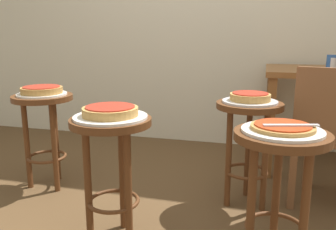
# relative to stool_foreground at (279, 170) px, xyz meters

# --- Properties ---
(ground_plane) EXTENTS (6.00, 6.00, 0.00)m
(ground_plane) POSITION_rel_stool_foreground_xyz_m (-0.64, 0.23, -0.47)
(ground_plane) COLOR brown
(stool_foreground) EXTENTS (0.39, 0.39, 0.63)m
(stool_foreground) POSITION_rel_stool_foreground_xyz_m (0.00, 0.00, 0.00)
(stool_foreground) COLOR #5B3319
(stool_foreground) RESTS_ON ground_plane
(serving_plate_foreground) EXTENTS (0.33, 0.33, 0.01)m
(serving_plate_foreground) POSITION_rel_stool_foreground_xyz_m (-0.00, 0.00, 0.17)
(serving_plate_foreground) COLOR white
(serving_plate_foreground) RESTS_ON stool_foreground
(pizza_foreground) EXTENTS (0.26, 0.26, 0.02)m
(pizza_foreground) POSITION_rel_stool_foreground_xyz_m (-0.00, 0.00, 0.18)
(pizza_foreground) COLOR #B78442
(pizza_foreground) RESTS_ON serving_plate_foreground
(stool_middle) EXTENTS (0.39, 0.39, 0.63)m
(stool_middle) POSITION_rel_stool_foreground_xyz_m (-0.77, 0.04, 0.00)
(stool_middle) COLOR #5B3319
(stool_middle) RESTS_ON ground_plane
(serving_plate_middle) EXTENTS (0.35, 0.35, 0.01)m
(serving_plate_middle) POSITION_rel_stool_foreground_xyz_m (-0.77, 0.04, 0.17)
(serving_plate_middle) COLOR white
(serving_plate_middle) RESTS_ON stool_middle
(pizza_middle) EXTENTS (0.26, 0.26, 0.05)m
(pizza_middle) POSITION_rel_stool_foreground_xyz_m (-0.77, 0.04, 0.20)
(pizza_middle) COLOR tan
(pizza_middle) RESTS_ON serving_plate_middle
(stool_leftside) EXTENTS (0.39, 0.39, 0.63)m
(stool_leftside) POSITION_rel_stool_foreground_xyz_m (-1.48, 0.53, 0.00)
(stool_leftside) COLOR #5B3319
(stool_leftside) RESTS_ON ground_plane
(serving_plate_leftside) EXTENTS (0.32, 0.32, 0.01)m
(serving_plate_leftside) POSITION_rel_stool_foreground_xyz_m (-1.48, 0.53, 0.17)
(serving_plate_leftside) COLOR white
(serving_plate_leftside) RESTS_ON stool_leftside
(pizza_leftside) EXTENTS (0.26, 0.26, 0.05)m
(pizza_leftside) POSITION_rel_stool_foreground_xyz_m (-1.48, 0.53, 0.20)
(pizza_leftside) COLOR #B78442
(pizza_leftside) RESTS_ON serving_plate_leftside
(stool_rear) EXTENTS (0.39, 0.39, 0.63)m
(stool_rear) POSITION_rel_stool_foreground_xyz_m (-0.16, 0.62, 0.00)
(stool_rear) COLOR #5B3319
(stool_rear) RESTS_ON ground_plane
(serving_plate_rear) EXTENTS (0.32, 0.32, 0.01)m
(serving_plate_rear) POSITION_rel_stool_foreground_xyz_m (-0.16, 0.62, 0.17)
(serving_plate_rear) COLOR silver
(serving_plate_rear) RESTS_ON stool_rear
(pizza_rear) EXTENTS (0.23, 0.23, 0.05)m
(pizza_rear) POSITION_rel_stool_foreground_xyz_m (-0.16, 0.62, 0.20)
(pizza_rear) COLOR tan
(pizza_rear) RESTS_ON serving_plate_rear
(dining_table) EXTENTS (0.88, 0.74, 0.77)m
(dining_table) POSITION_rel_stool_foreground_xyz_m (0.37, 1.41, 0.17)
(dining_table) COLOR brown
(dining_table) RESTS_ON ground_plane
(cup_far_edge) EXTENTS (0.07, 0.07, 0.10)m
(cup_far_edge) POSITION_rel_stool_foreground_xyz_m (0.40, 1.47, 0.35)
(cup_far_edge) COLOR #3360B2
(cup_far_edge) RESTS_ON dining_table
(condiment_shaker) EXTENTS (0.04, 0.04, 0.09)m
(condiment_shaker) POSITION_rel_stool_foreground_xyz_m (0.39, 1.35, 0.34)
(condiment_shaker) COLOR white
(condiment_shaker) RESTS_ON dining_table
(wooden_chair) EXTENTS (0.51, 0.51, 0.85)m
(wooden_chair) POSITION_rel_stool_foreground_xyz_m (0.32, 0.68, -0.01)
(wooden_chair) COLOR brown
(wooden_chair) RESTS_ON ground_plane
(pizza_server_knife) EXTENTS (0.22, 0.08, 0.01)m
(pizza_server_knife) POSITION_rel_stool_foreground_xyz_m (0.03, -0.02, 0.20)
(pizza_server_knife) COLOR silver
(pizza_server_knife) RESTS_ON pizza_foreground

